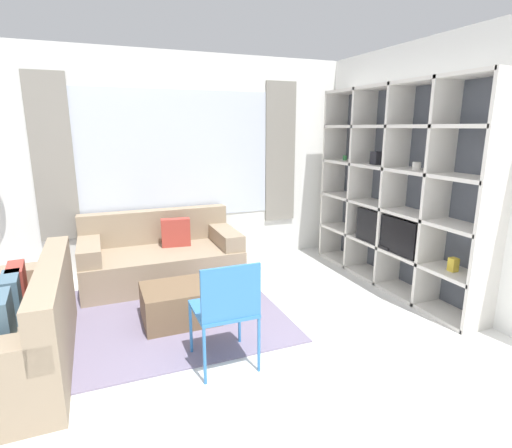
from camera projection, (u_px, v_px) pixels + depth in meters
The scene contains 9 objects.
ground_plane at pixel (297, 434), 2.40m from camera, with size 16.00×16.00×0.00m, color silver.
wall_back at pixel (178, 163), 5.10m from camera, with size 5.77×0.11×2.70m.
wall_right at pixel (416, 169), 4.42m from camera, with size 0.07×4.52×2.70m, color white.
area_rug at pixel (125, 322), 3.77m from camera, with size 2.94×1.93×0.01m, color slate.
shelving_unit at pixel (396, 190), 4.47m from camera, with size 0.37×2.49×2.26m.
couch_main at pixel (161, 257), 4.78m from camera, with size 1.80×0.94×0.80m.
couch_side at pixel (9, 333), 2.98m from camera, with size 0.94×1.68×0.80m.
ottoman at pixel (180, 304), 3.77m from camera, with size 0.69×0.55×0.35m.
folding_chair at pixel (226, 305), 2.95m from camera, with size 0.44×0.46×0.86m.
Camera 1 is at (-0.98, -1.79, 1.80)m, focal length 28.00 mm.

